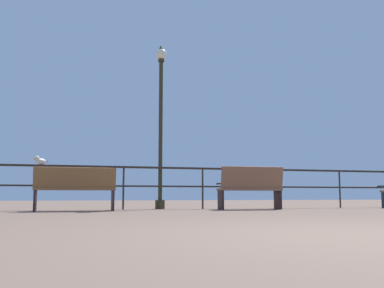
% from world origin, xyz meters
% --- Properties ---
extents(ground_plane, '(60.00, 60.00, 0.00)m').
position_xyz_m(ground_plane, '(0.00, 0.00, 0.00)').
color(ground_plane, brown).
extents(pier_railing, '(21.96, 0.05, 1.04)m').
position_xyz_m(pier_railing, '(-0.00, 7.66, 0.77)').
color(pier_railing, '#2C241B').
rests_on(pier_railing, ground_plane).
extents(bench_near_left, '(1.71, 0.69, 0.92)m').
position_xyz_m(bench_near_left, '(-2.14, 6.79, 0.52)').
color(bench_near_left, brown).
rests_on(bench_near_left, ground_plane).
extents(bench_near_right, '(1.56, 0.69, 1.02)m').
position_xyz_m(bench_near_right, '(1.93, 6.79, 0.56)').
color(bench_near_right, brown).
rests_on(bench_near_right, ground_plane).
extents(lamppost_center, '(0.28, 0.28, 4.20)m').
position_xyz_m(lamppost_center, '(-0.06, 7.83, 2.35)').
color(lamppost_center, '#2E2C18').
rests_on(lamppost_center, ground_plane).
extents(seagull_on_rail, '(0.34, 0.31, 0.19)m').
position_xyz_m(seagull_on_rail, '(-2.91, 7.64, 1.12)').
color(seagull_on_rail, silver).
rests_on(seagull_on_rail, pier_railing).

